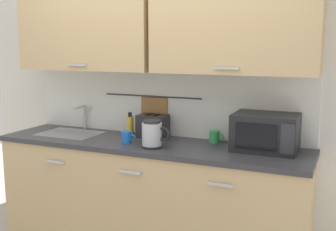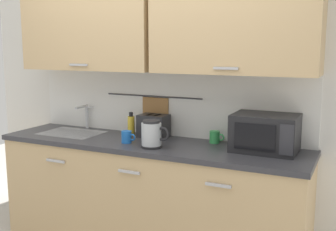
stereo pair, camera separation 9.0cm
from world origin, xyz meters
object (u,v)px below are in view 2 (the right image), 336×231
at_px(toaster, 154,126).
at_px(mug_by_kettle, 215,137).
at_px(electric_kettle, 152,134).
at_px(mug_near_sink, 127,137).
at_px(dish_soap_bottle, 131,125).
at_px(microwave, 265,133).

xyz_separation_m(toaster, mug_by_kettle, (0.53, 0.02, -0.05)).
height_order(electric_kettle, toaster, electric_kettle).
bearing_deg(mug_near_sink, dish_soap_bottle, 114.02).
relative_size(mug_near_sink, toaster, 0.47).
xyz_separation_m(microwave, dish_soap_bottle, (-1.16, 0.07, -0.05)).
distance_m(toaster, mug_by_kettle, 0.54).
distance_m(dish_soap_bottle, mug_near_sink, 0.31).
bearing_deg(dish_soap_bottle, microwave, -3.34).
height_order(microwave, mug_near_sink, microwave).
bearing_deg(dish_soap_bottle, mug_near_sink, -65.98).
bearing_deg(toaster, mug_by_kettle, 2.09).
bearing_deg(toaster, electric_kettle, -64.51).
bearing_deg(mug_near_sink, electric_kettle, -11.27).
distance_m(electric_kettle, mug_near_sink, 0.26).
height_order(dish_soap_bottle, mug_near_sink, dish_soap_bottle).
height_order(dish_soap_bottle, toaster, dish_soap_bottle).
relative_size(electric_kettle, toaster, 0.89).
distance_m(microwave, toaster, 0.95).
relative_size(electric_kettle, dish_soap_bottle, 1.16).
xyz_separation_m(microwave, toaster, (-0.94, 0.07, -0.04)).
bearing_deg(microwave, dish_soap_bottle, 176.66).
distance_m(mug_near_sink, toaster, 0.30).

